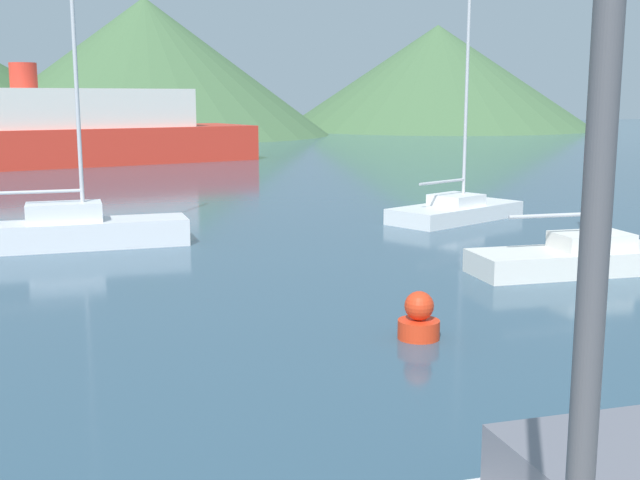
{
  "coord_description": "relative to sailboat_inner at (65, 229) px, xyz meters",
  "views": [
    {
      "loc": [
        -7.8,
        -2.28,
        4.4
      ],
      "look_at": [
        -0.35,
        14.0,
        1.2
      ],
      "focal_mm": 45.0,
      "sensor_mm": 36.0,
      "label": 1
    }
  ],
  "objects": [
    {
      "name": "sailboat_inner",
      "position": [
        0.0,
        0.0,
        0.0
      ],
      "size": [
        7.25,
        2.46,
        10.46
      ],
      "rotation": [
        0.0,
        0.0,
        -0.12
      ],
      "color": "silver",
      "rests_on": "ground_plane"
    },
    {
      "name": "sailboat_middle",
      "position": [
        11.76,
        -8.96,
        -0.12
      ],
      "size": [
        6.46,
        2.8,
        8.62
      ],
      "rotation": [
        0.0,
        0.0,
        -0.17
      ],
      "color": "white",
      "rests_on": "ground_plane"
    },
    {
      "name": "sailboat_outer",
      "position": [
        13.58,
        -0.24,
        -0.15
      ],
      "size": [
        5.81,
        3.68,
        8.45
      ],
      "rotation": [
        0.0,
        0.0,
        0.32
      ],
      "color": "white",
      "rests_on": "ground_plane"
    },
    {
      "name": "ferry_distant",
      "position": [
        1.58,
        30.63,
        1.62
      ],
      "size": [
        30.7,
        11.0,
        6.54
      ],
      "rotation": [
        0.0,
        0.0,
        0.14
      ],
      "color": "red",
      "rests_on": "ground_plane"
    },
    {
      "name": "buoy_marker",
      "position": [
        4.73,
        -12.1,
        -0.18
      ],
      "size": [
        0.78,
        0.78,
        0.89
      ],
      "color": "red",
      "rests_on": "ground_plane"
    },
    {
      "name": "hill_east",
      "position": [
        18.26,
        70.19,
        7.26
      ],
      "size": [
        42.39,
        42.39,
        15.63
      ],
      "color": "#476B42",
      "rests_on": "ground_plane"
    },
    {
      "name": "hill_far_east",
      "position": [
        59.13,
        72.1,
        6.53
      ],
      "size": [
        42.97,
        42.97,
        14.17
      ],
      "color": "#476B42",
      "rests_on": "ground_plane"
    }
  ]
}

